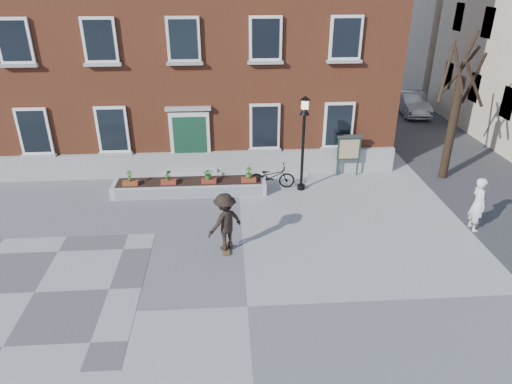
{
  "coord_description": "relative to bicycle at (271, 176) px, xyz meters",
  "views": [
    {
      "loc": [
        -0.42,
        -9.74,
        8.24
      ],
      "look_at": [
        0.5,
        4.0,
        1.5
      ],
      "focal_mm": 32.0,
      "sensor_mm": 36.0,
      "label": 1
    }
  ],
  "objects": [
    {
      "name": "planter_assembly",
      "position": [
        -3.36,
        -0.27,
        -0.2
      ],
      "size": [
        6.2,
        1.12,
        1.15
      ],
      "color": "beige",
      "rests_on": "ground"
    },
    {
      "name": "ground",
      "position": [
        -1.37,
        -7.45,
        -0.51
      ],
      "size": [
        100.0,
        100.0,
        0.0
      ],
      "primitive_type": "plane",
      "color": "gray",
      "rests_on": "ground"
    },
    {
      "name": "lamp_post",
      "position": [
        1.22,
        -0.23,
        2.03
      ],
      "size": [
        0.4,
        0.4,
        3.93
      ],
      "color": "black",
      "rests_on": "ground"
    },
    {
      "name": "bicycle",
      "position": [
        0.0,
        0.0,
        0.0
      ],
      "size": [
        1.97,
        0.77,
        1.02
      ],
      "primitive_type": "imported",
      "rotation": [
        0.0,
        0.0,
        1.52
      ],
      "color": "black",
      "rests_on": "ground"
    },
    {
      "name": "checker_patch",
      "position": [
        -7.37,
        -6.45,
        -0.51
      ],
      "size": [
        6.0,
        6.0,
        0.01
      ],
      "primitive_type": "cube",
      "color": "#515153",
      "rests_on": "ground"
    },
    {
      "name": "notice_board",
      "position": [
        3.47,
        1.04,
        0.75
      ],
      "size": [
        1.1,
        0.16,
        1.87
      ],
      "color": "#1B3725",
      "rests_on": "ground"
    },
    {
      "name": "bare_tree",
      "position": [
        7.64,
        0.56,
        2.28
      ],
      "size": [
        1.83,
        1.83,
        6.16
      ],
      "color": "black",
      "rests_on": "ground"
    },
    {
      "name": "parked_car",
      "position": [
        9.89,
        10.3,
        0.17
      ],
      "size": [
        1.79,
        4.23,
        1.36
      ],
      "primitive_type": "imported",
      "rotation": [
        0.0,
        0.0,
        -0.09
      ],
      "color": "#A7AAAC",
      "rests_on": "ground"
    },
    {
      "name": "brick_building",
      "position": [
        -3.37,
        6.52,
        5.79
      ],
      "size": [
        18.4,
        10.85,
        12.6
      ],
      "color": "brown",
      "rests_on": "ground"
    },
    {
      "name": "bystander",
      "position": [
        6.76,
        -3.84,
        0.47
      ],
      "size": [
        0.48,
        0.72,
        1.95
      ],
      "primitive_type": "imported",
      "rotation": [
        0.0,
        0.0,
        1.56
      ],
      "color": "silver",
      "rests_on": "ground"
    },
    {
      "name": "skateboarder",
      "position": [
        -1.92,
        -4.61,
        0.54
      ],
      "size": [
        1.44,
        1.33,
        2.02
      ],
      "color": "brown",
      "rests_on": "ground"
    }
  ]
}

